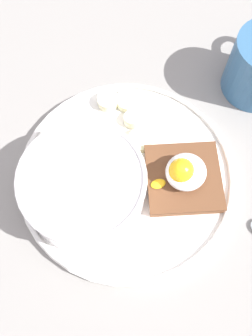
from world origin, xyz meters
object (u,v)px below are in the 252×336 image
at_px(banana_slice_right, 129,101).
at_px(banana_slice_inner, 108,101).
at_px(banana_slice_front, 134,119).
at_px(banana_slice_left, 99,128).
at_px(poached_egg, 184,172).
at_px(oatmeal_bowl, 82,183).
at_px(banana_slice_back, 140,141).
at_px(toast_slice, 183,178).

height_order(banana_slice_right, banana_slice_inner, banana_slice_inner).
distance_m(banana_slice_front, banana_slice_right, 0.03).
bearing_deg(banana_slice_left, poached_egg, -62.62).
height_order(oatmeal_bowl, banana_slice_front, oatmeal_bowl).
xyz_separation_m(oatmeal_bowl, banana_slice_left, (0.05, 0.07, -0.02)).
xyz_separation_m(banana_slice_left, banana_slice_back, (0.04, -0.04, -0.00)).
distance_m(toast_slice, banana_slice_inner, 0.15).
relative_size(banana_slice_front, banana_slice_inner, 0.88).
bearing_deg(banana_slice_front, banana_slice_left, 169.78).
xyz_separation_m(poached_egg, banana_slice_inner, (-0.03, 0.14, -0.03)).
height_order(toast_slice, banana_slice_back, toast_slice).
distance_m(banana_slice_front, banana_slice_inner, 0.04).
distance_m(banana_slice_front, banana_slice_back, 0.03).
distance_m(toast_slice, banana_slice_front, 0.10).
relative_size(banana_slice_left, banana_slice_right, 0.74).
height_order(banana_slice_front, banana_slice_right, banana_slice_front).
bearing_deg(toast_slice, banana_slice_front, 97.19).
distance_m(banana_slice_left, banana_slice_back, 0.06).
xyz_separation_m(toast_slice, banana_slice_left, (-0.06, 0.11, -0.00)).
distance_m(oatmeal_bowl, banana_slice_inner, 0.13).
bearing_deg(banana_slice_back, poached_egg, -74.92).
xyz_separation_m(oatmeal_bowl, banana_slice_back, (0.09, 0.03, -0.02)).
relative_size(oatmeal_bowl, banana_slice_front, 4.43).
relative_size(banana_slice_front, banana_slice_back, 1.04).
relative_size(oatmeal_bowl, banana_slice_right, 3.00).
xyz_separation_m(banana_slice_right, banana_slice_inner, (-0.03, 0.01, 0.00)).
xyz_separation_m(banana_slice_front, banana_slice_right, (0.01, 0.03, -0.00)).
xyz_separation_m(banana_slice_left, banana_slice_right, (0.06, 0.02, -0.00)).
bearing_deg(banana_slice_right, poached_egg, -88.85).
height_order(banana_slice_left, banana_slice_right, banana_slice_left).
height_order(oatmeal_bowl, banana_slice_right, oatmeal_bowl).
relative_size(oatmeal_bowl, banana_slice_back, 4.60).
height_order(oatmeal_bowl, banana_slice_left, oatmeal_bowl).
relative_size(oatmeal_bowl, banana_slice_left, 4.09).
relative_size(poached_egg, banana_slice_left, 1.88).
relative_size(banana_slice_left, banana_slice_inner, 0.95).
height_order(banana_slice_back, banana_slice_inner, banana_slice_inner).
distance_m(toast_slice, banana_slice_left, 0.13).
relative_size(banana_slice_back, banana_slice_right, 0.65).
bearing_deg(poached_egg, banana_slice_front, 96.03).
bearing_deg(banana_slice_left, oatmeal_bowl, -128.90).
bearing_deg(toast_slice, banana_slice_back, 106.61).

